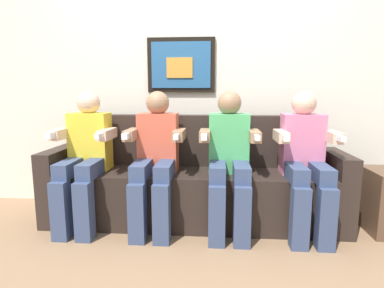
{
  "coord_description": "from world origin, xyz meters",
  "views": [
    {
      "loc": [
        0.2,
        -2.3,
        1.11
      ],
      "look_at": [
        0.0,
        0.15,
        0.7
      ],
      "focal_mm": 29.71,
      "sensor_mm": 36.0,
      "label": 1
    }
  ],
  "objects_px": {
    "person_leftmost": "(85,154)",
    "person_left_center": "(156,155)",
    "couch": "(194,185)",
    "person_right_center": "(229,156)",
    "person_rightmost": "(305,157)"
  },
  "relations": [
    {
      "from": "person_leftmost",
      "to": "person_left_center",
      "type": "relative_size",
      "value": 1.0
    },
    {
      "from": "couch",
      "to": "person_right_center",
      "type": "distance_m",
      "value": 0.45
    },
    {
      "from": "person_leftmost",
      "to": "couch",
      "type": "bearing_deg",
      "value": 10.93
    },
    {
      "from": "person_left_center",
      "to": "person_right_center",
      "type": "height_order",
      "value": "same"
    },
    {
      "from": "person_leftmost",
      "to": "person_left_center",
      "type": "distance_m",
      "value": 0.58
    },
    {
      "from": "couch",
      "to": "person_rightmost",
      "type": "bearing_deg",
      "value": -10.93
    },
    {
      "from": "person_rightmost",
      "to": "couch",
      "type": "bearing_deg",
      "value": 169.07
    },
    {
      "from": "couch",
      "to": "person_right_center",
      "type": "relative_size",
      "value": 2.23
    },
    {
      "from": "person_right_center",
      "to": "person_rightmost",
      "type": "relative_size",
      "value": 1.0
    },
    {
      "from": "couch",
      "to": "person_leftmost",
      "type": "height_order",
      "value": "person_leftmost"
    },
    {
      "from": "couch",
      "to": "person_leftmost",
      "type": "bearing_deg",
      "value": -169.07
    },
    {
      "from": "person_leftmost",
      "to": "person_right_center",
      "type": "height_order",
      "value": "same"
    },
    {
      "from": "person_left_center",
      "to": "person_rightmost",
      "type": "bearing_deg",
      "value": 0.0
    },
    {
      "from": "person_leftmost",
      "to": "person_rightmost",
      "type": "xyz_separation_m",
      "value": [
        1.75,
        0.0,
        0.0
      ]
    },
    {
      "from": "person_right_center",
      "to": "person_rightmost",
      "type": "height_order",
      "value": "same"
    }
  ]
}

